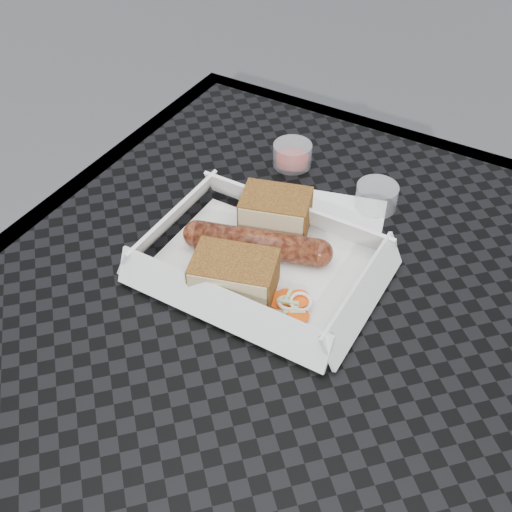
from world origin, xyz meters
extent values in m
cube|color=black|center=(0.00, 0.00, 0.74)|extent=(0.80, 0.80, 0.01)
cube|color=black|center=(0.00, 0.39, 0.73)|extent=(0.80, 0.03, 0.03)
cube|color=black|center=(-0.39, 0.00, 0.73)|extent=(0.03, 0.80, 0.03)
cylinder|color=black|center=(-0.35, 0.35, 0.36)|extent=(0.03, 0.03, 0.73)
cube|color=white|center=(-0.11, 0.05, 0.75)|extent=(0.22, 0.15, 0.00)
cylinder|color=brown|center=(-0.12, 0.07, 0.76)|extent=(0.14, 0.07, 0.03)
sphere|color=brown|center=(-0.06, 0.09, 0.76)|extent=(0.03, 0.03, 0.03)
sphere|color=brown|center=(-0.19, 0.05, 0.76)|extent=(0.03, 0.03, 0.03)
cube|color=brown|center=(-0.13, 0.11, 0.77)|extent=(0.09, 0.07, 0.05)
cube|color=brown|center=(-0.12, 0.01, 0.77)|extent=(0.10, 0.08, 0.04)
cylinder|color=#F24F0A|center=(-0.06, 0.02, 0.75)|extent=(0.02, 0.02, 0.00)
torus|color=white|center=(-0.05, 0.02, 0.75)|extent=(0.02, 0.02, 0.00)
cube|color=#B2D17F|center=(-0.05, 0.03, 0.75)|extent=(0.02, 0.02, 0.00)
cube|color=white|center=(-0.08, 0.16, 0.75)|extent=(0.15, 0.15, 0.00)
cylinder|color=maroon|center=(-0.17, 0.24, 0.76)|extent=(0.05, 0.05, 0.03)
cylinder|color=silver|center=(-0.05, 0.22, 0.76)|extent=(0.05, 0.05, 0.03)
camera|label=1|loc=(0.13, -0.38, 1.23)|focal=45.00mm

